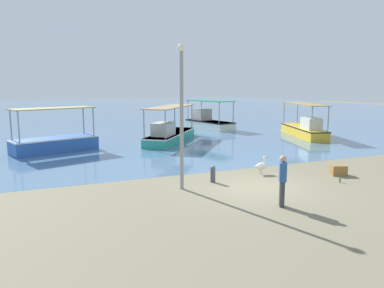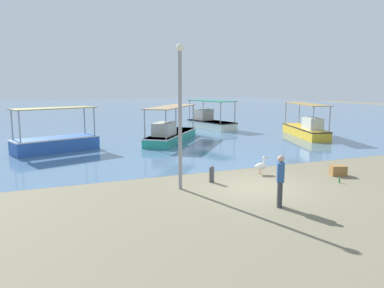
{
  "view_description": "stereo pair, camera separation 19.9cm",
  "coord_description": "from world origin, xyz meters",
  "px_view_note": "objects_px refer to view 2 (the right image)",
  "views": [
    {
      "loc": [
        -7.8,
        -11.92,
        3.92
      ],
      "look_at": [
        -0.16,
        5.95,
        0.83
      ],
      "focal_mm": 35.0,
      "sensor_mm": 36.0,
      "label": 1
    },
    {
      "loc": [
        -7.62,
        -11.99,
        3.92
      ],
      "look_at": [
        -0.16,
        5.95,
        0.83
      ],
      "focal_mm": 35.0,
      "sensor_mm": 36.0,
      "label": 2
    }
  ],
  "objects_px": {
    "fishing_boat_center": "(170,133)",
    "fishing_boat_far_right": "(210,121)",
    "fishing_boat_far_left": "(56,142)",
    "fishing_boat_near_right": "(306,129)",
    "mooring_bollard": "(212,173)",
    "fisherman_standing": "(280,180)",
    "cargo_crate": "(338,171)",
    "glass_bottle": "(339,180)",
    "pelican": "(261,166)",
    "lamp_post": "(180,109)"
  },
  "relations": [
    {
      "from": "fishing_boat_center",
      "to": "fishing_boat_far_right",
      "type": "bearing_deg",
      "value": 46.7
    },
    {
      "from": "fishing_boat_far_left",
      "to": "fishing_boat_near_right",
      "type": "height_order",
      "value": "fishing_boat_far_left"
    },
    {
      "from": "fishing_boat_far_right",
      "to": "mooring_bollard",
      "type": "xyz_separation_m",
      "value": [
        -8.06,
        -17.28,
        -0.28
      ]
    },
    {
      "from": "fishing_boat_far_left",
      "to": "fisherman_standing",
      "type": "distance_m",
      "value": 14.89
    },
    {
      "from": "fishing_boat_far_right",
      "to": "fishing_boat_center",
      "type": "relative_size",
      "value": 0.84
    },
    {
      "from": "fishing_boat_near_right",
      "to": "fisherman_standing",
      "type": "relative_size",
      "value": 3.88
    },
    {
      "from": "fishing_boat_far_right",
      "to": "mooring_bollard",
      "type": "distance_m",
      "value": 19.07
    },
    {
      "from": "mooring_bollard",
      "to": "fisherman_standing",
      "type": "relative_size",
      "value": 0.41
    },
    {
      "from": "fisherman_standing",
      "to": "cargo_crate",
      "type": "xyz_separation_m",
      "value": [
        4.89,
        2.54,
        -0.69
      ]
    },
    {
      "from": "fishing_boat_center",
      "to": "fishing_boat_near_right",
      "type": "distance_m",
      "value": 10.48
    },
    {
      "from": "fishing_boat_far_left",
      "to": "mooring_bollard",
      "type": "bearing_deg",
      "value": -61.14
    },
    {
      "from": "fisherman_standing",
      "to": "glass_bottle",
      "type": "distance_m",
      "value": 4.39
    },
    {
      "from": "fisherman_standing",
      "to": "fishing_boat_center",
      "type": "bearing_deg",
      "value": 84.73
    },
    {
      "from": "fishing_boat_far_right",
      "to": "pelican",
      "type": "bearing_deg",
      "value": -107.93
    },
    {
      "from": "cargo_crate",
      "to": "glass_bottle",
      "type": "height_order",
      "value": "cargo_crate"
    },
    {
      "from": "fishing_boat_far_left",
      "to": "glass_bottle",
      "type": "xyz_separation_m",
      "value": [
        10.19,
        -11.99,
        -0.47
      ]
    },
    {
      "from": "fishing_boat_center",
      "to": "fisherman_standing",
      "type": "xyz_separation_m",
      "value": [
        -1.34,
        -14.53,
        0.32
      ]
    },
    {
      "from": "pelican",
      "to": "mooring_bollard",
      "type": "height_order",
      "value": "pelican"
    },
    {
      "from": "fishing_boat_far_left",
      "to": "cargo_crate",
      "type": "distance_m",
      "value": 15.61
    },
    {
      "from": "fisherman_standing",
      "to": "pelican",
      "type": "bearing_deg",
      "value": 64.79
    },
    {
      "from": "fisherman_standing",
      "to": "glass_bottle",
      "type": "relative_size",
      "value": 6.26
    },
    {
      "from": "cargo_crate",
      "to": "glass_bottle",
      "type": "bearing_deg",
      "value": -131.48
    },
    {
      "from": "pelican",
      "to": "lamp_post",
      "type": "height_order",
      "value": "lamp_post"
    },
    {
      "from": "mooring_bollard",
      "to": "fishing_boat_center",
      "type": "bearing_deg",
      "value": 79.39
    },
    {
      "from": "fishing_boat_far_right",
      "to": "lamp_post",
      "type": "bearing_deg",
      "value": -118.42
    },
    {
      "from": "fishing_boat_near_right",
      "to": "fishing_boat_center",
      "type": "bearing_deg",
      "value": 171.65
    },
    {
      "from": "fisherman_standing",
      "to": "glass_bottle",
      "type": "bearing_deg",
      "value": 21.18
    },
    {
      "from": "fishing_boat_center",
      "to": "fishing_boat_near_right",
      "type": "height_order",
      "value": "fishing_boat_near_right"
    },
    {
      "from": "mooring_bollard",
      "to": "fisherman_standing",
      "type": "bearing_deg",
      "value": -79.06
    },
    {
      "from": "fishing_boat_near_right",
      "to": "lamp_post",
      "type": "height_order",
      "value": "lamp_post"
    },
    {
      "from": "fishing_boat_far_left",
      "to": "lamp_post",
      "type": "xyz_separation_m",
      "value": [
        3.95,
        -10.34,
        2.47
      ]
    },
    {
      "from": "cargo_crate",
      "to": "glass_bottle",
      "type": "distance_m",
      "value": 1.32
    },
    {
      "from": "fishing_boat_far_right",
      "to": "fishing_boat_near_right",
      "type": "xyz_separation_m",
      "value": [
        4.35,
        -7.91,
        -0.02
      ]
    },
    {
      "from": "lamp_post",
      "to": "fishing_boat_far_right",
      "type": "bearing_deg",
      "value": 61.58
    },
    {
      "from": "fishing_boat_far_right",
      "to": "fisherman_standing",
      "type": "distance_m",
      "value": 22.17
    },
    {
      "from": "fishing_boat_center",
      "to": "fishing_boat_near_right",
      "type": "bearing_deg",
      "value": -8.35
    },
    {
      "from": "fishing_boat_center",
      "to": "cargo_crate",
      "type": "bearing_deg",
      "value": -73.49
    },
    {
      "from": "fishing_boat_far_right",
      "to": "cargo_crate",
      "type": "height_order",
      "value": "fishing_boat_far_right"
    },
    {
      "from": "fishing_boat_center",
      "to": "fishing_boat_near_right",
      "type": "relative_size",
      "value": 0.99
    },
    {
      "from": "fishing_boat_far_right",
      "to": "fisherman_standing",
      "type": "xyz_separation_m",
      "value": [
        -7.36,
        -20.91,
        0.26
      ]
    },
    {
      "from": "fishing_boat_far_left",
      "to": "pelican",
      "type": "bearing_deg",
      "value": -49.71
    },
    {
      "from": "fishing_boat_far_right",
      "to": "cargo_crate",
      "type": "xyz_separation_m",
      "value": [
        -2.46,
        -18.37,
        -0.42
      ]
    },
    {
      "from": "glass_bottle",
      "to": "fisherman_standing",
      "type": "bearing_deg",
      "value": -158.82
    },
    {
      "from": "lamp_post",
      "to": "fishing_boat_far_left",
      "type": "bearing_deg",
      "value": 110.9
    },
    {
      "from": "fishing_boat_near_right",
      "to": "pelican",
      "type": "bearing_deg",
      "value": -137.56
    },
    {
      "from": "fisherman_standing",
      "to": "lamp_post",
      "type": "bearing_deg",
      "value": 124.69
    },
    {
      "from": "fishing_boat_center",
      "to": "mooring_bollard",
      "type": "distance_m",
      "value": 11.09
    },
    {
      "from": "fishing_boat_near_right",
      "to": "fisherman_standing",
      "type": "xyz_separation_m",
      "value": [
        -11.71,
        -13.0,
        0.29
      ]
    },
    {
      "from": "glass_bottle",
      "to": "fishing_boat_far_right",
      "type": "bearing_deg",
      "value": 80.22
    },
    {
      "from": "fishing_boat_far_right",
      "to": "fishing_boat_far_left",
      "type": "relative_size",
      "value": 1.05
    }
  ]
}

